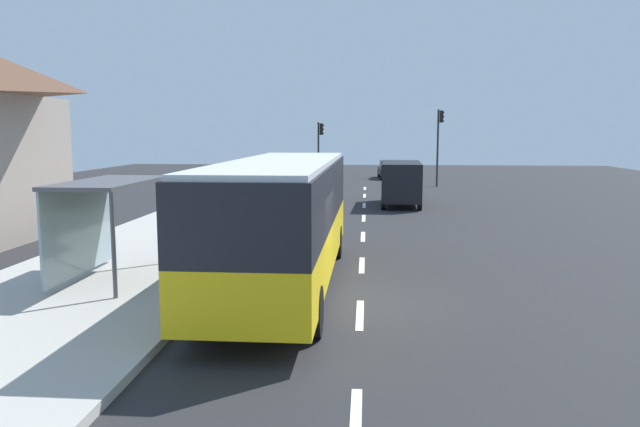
# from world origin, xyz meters

# --- Properties ---
(ground_plane) EXTENTS (56.00, 92.00, 0.04)m
(ground_plane) POSITION_xyz_m (0.00, 14.00, -0.02)
(ground_plane) COLOR #262628
(sidewalk_platform) EXTENTS (6.20, 30.00, 0.18)m
(sidewalk_platform) POSITION_xyz_m (-6.40, 2.00, 0.09)
(sidewalk_platform) COLOR #ADAAA3
(sidewalk_platform) RESTS_ON ground
(lane_stripe_seg_0) EXTENTS (0.16, 2.20, 0.01)m
(lane_stripe_seg_0) POSITION_xyz_m (0.25, -6.00, 0.01)
(lane_stripe_seg_0) COLOR silver
(lane_stripe_seg_0) RESTS_ON ground
(lane_stripe_seg_1) EXTENTS (0.16, 2.20, 0.01)m
(lane_stripe_seg_1) POSITION_xyz_m (0.25, -1.00, 0.01)
(lane_stripe_seg_1) COLOR silver
(lane_stripe_seg_1) RESTS_ON ground
(lane_stripe_seg_2) EXTENTS (0.16, 2.20, 0.01)m
(lane_stripe_seg_2) POSITION_xyz_m (0.25, 4.00, 0.01)
(lane_stripe_seg_2) COLOR silver
(lane_stripe_seg_2) RESTS_ON ground
(lane_stripe_seg_3) EXTENTS (0.16, 2.20, 0.01)m
(lane_stripe_seg_3) POSITION_xyz_m (0.25, 9.00, 0.01)
(lane_stripe_seg_3) COLOR silver
(lane_stripe_seg_3) RESTS_ON ground
(lane_stripe_seg_4) EXTENTS (0.16, 2.20, 0.01)m
(lane_stripe_seg_4) POSITION_xyz_m (0.25, 14.00, 0.01)
(lane_stripe_seg_4) COLOR silver
(lane_stripe_seg_4) RESTS_ON ground
(lane_stripe_seg_5) EXTENTS (0.16, 2.20, 0.01)m
(lane_stripe_seg_5) POSITION_xyz_m (0.25, 19.00, 0.01)
(lane_stripe_seg_5) COLOR silver
(lane_stripe_seg_5) RESTS_ON ground
(lane_stripe_seg_6) EXTENTS (0.16, 2.20, 0.01)m
(lane_stripe_seg_6) POSITION_xyz_m (0.25, 24.00, 0.01)
(lane_stripe_seg_6) COLOR silver
(lane_stripe_seg_6) RESTS_ON ground
(lane_stripe_seg_7) EXTENTS (0.16, 2.20, 0.01)m
(lane_stripe_seg_7) POSITION_xyz_m (0.25, 29.00, 0.01)
(lane_stripe_seg_7) COLOR silver
(lane_stripe_seg_7) RESTS_ON ground
(bus) EXTENTS (2.61, 11.03, 3.21)m
(bus) POSITION_xyz_m (-1.71, 1.22, 1.84)
(bus) COLOR yellow
(bus) RESTS_ON ground
(white_van) EXTENTS (2.20, 5.27, 2.30)m
(white_van) POSITION_xyz_m (2.20, 19.16, 1.34)
(white_van) COLOR black
(white_van) RESTS_ON ground
(sedan_near) EXTENTS (2.00, 4.47, 1.52)m
(sedan_near) POSITION_xyz_m (2.30, 38.46, 0.79)
(sedan_near) COLOR black
(sedan_near) RESTS_ON ground
(recycling_bin_yellow) EXTENTS (0.52, 0.52, 0.95)m
(recycling_bin_yellow) POSITION_xyz_m (-4.20, 2.32, 0.66)
(recycling_bin_yellow) COLOR yellow
(recycling_bin_yellow) RESTS_ON sidewalk_platform
(recycling_bin_green) EXTENTS (0.52, 0.52, 0.95)m
(recycling_bin_green) POSITION_xyz_m (-4.20, 3.02, 0.66)
(recycling_bin_green) COLOR green
(recycling_bin_green) RESTS_ON sidewalk_platform
(traffic_light_near_side) EXTENTS (0.49, 0.28, 5.47)m
(traffic_light_near_side) POSITION_xyz_m (5.49, 31.06, 3.61)
(traffic_light_near_side) COLOR #2D2D2D
(traffic_light_near_side) RESTS_ON ground
(traffic_light_far_side) EXTENTS (0.49, 0.28, 4.59)m
(traffic_light_far_side) POSITION_xyz_m (-3.10, 31.86, 3.07)
(traffic_light_far_side) COLOR #2D2D2D
(traffic_light_far_side) RESTS_ON ground
(bus_shelter) EXTENTS (1.80, 4.00, 2.50)m
(bus_shelter) POSITION_xyz_m (-6.41, 1.20, 2.10)
(bus_shelter) COLOR #4C4C51
(bus_shelter) RESTS_ON sidewalk_platform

